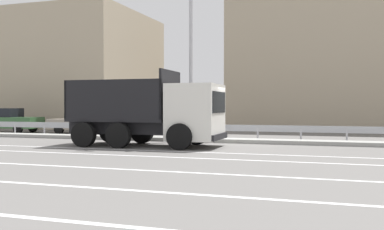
{
  "coord_description": "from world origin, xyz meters",
  "views": [
    {
      "loc": [
        4.96,
        -18.83,
        1.72
      ],
      "look_at": [
        -1.43,
        0.26,
        1.31
      ],
      "focal_mm": 42.0,
      "sensor_mm": 36.0,
      "label": 1
    }
  ],
  "objects_px": {
    "dump_truck": "(165,116)",
    "street_lamp_1": "(190,32)",
    "parked_car_3": "(87,123)",
    "parked_car_2": "(6,121)",
    "median_road_sign": "(217,118)"
  },
  "relations": [
    {
      "from": "parked_car_3",
      "to": "dump_truck",
      "type": "bearing_deg",
      "value": 48.43
    },
    {
      "from": "parked_car_2",
      "to": "street_lamp_1",
      "type": "bearing_deg",
      "value": 73.43
    },
    {
      "from": "dump_truck",
      "to": "street_lamp_1",
      "type": "xyz_separation_m",
      "value": [
        0.13,
        2.96,
        4.0
      ]
    },
    {
      "from": "median_road_sign",
      "to": "parked_car_2",
      "type": "bearing_deg",
      "value": 168.64
    },
    {
      "from": "dump_truck",
      "to": "median_road_sign",
      "type": "bearing_deg",
      "value": 151.45
    },
    {
      "from": "dump_truck",
      "to": "street_lamp_1",
      "type": "relative_size",
      "value": 0.69
    },
    {
      "from": "parked_car_3",
      "to": "median_road_sign",
      "type": "bearing_deg",
      "value": 67.24
    },
    {
      "from": "street_lamp_1",
      "to": "parked_car_3",
      "type": "height_order",
      "value": "street_lamp_1"
    },
    {
      "from": "street_lamp_1",
      "to": "parked_car_3",
      "type": "distance_m",
      "value": 9.88
    },
    {
      "from": "dump_truck",
      "to": "parked_car_2",
      "type": "bearing_deg",
      "value": -115.78
    },
    {
      "from": "dump_truck",
      "to": "street_lamp_1",
      "type": "height_order",
      "value": "street_lamp_1"
    },
    {
      "from": "dump_truck",
      "to": "median_road_sign",
      "type": "distance_m",
      "value": 3.31
    },
    {
      "from": "dump_truck",
      "to": "median_road_sign",
      "type": "relative_size",
      "value": 3.06
    },
    {
      "from": "parked_car_3",
      "to": "parked_car_2",
      "type": "bearing_deg",
      "value": -85.74
    },
    {
      "from": "median_road_sign",
      "to": "street_lamp_1",
      "type": "distance_m",
      "value": 4.39
    }
  ]
}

